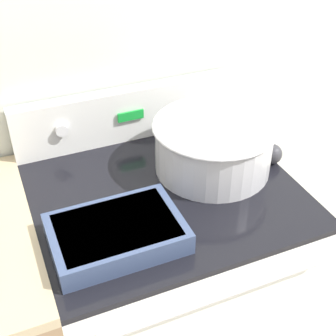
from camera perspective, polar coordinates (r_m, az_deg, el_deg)
The scene contains 6 objects.
kitchen_wall at distance 1.55m, azimuth -6.14°, elevation 15.42°, with size 8.00×0.05×2.50m.
stove_range at distance 1.72m, azimuth -0.40°, elevation -14.69°, with size 0.77×0.72×0.92m.
control_panel at distance 1.60m, azimuth -4.93°, elevation 6.58°, with size 0.77×0.07×0.18m.
mixing_bowl at distance 1.44m, azimuth 5.56°, elevation 2.94°, with size 0.38×0.38×0.16m.
casserole_dish at distance 1.21m, azimuth -6.29°, elevation -7.80°, with size 0.34×0.23×0.06m.
ladle at distance 1.55m, azimuth 12.10°, elevation 1.99°, with size 0.06×0.31×0.06m.
Camera 1 is at (-0.42, -0.67, 1.78)m, focal length 50.00 mm.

